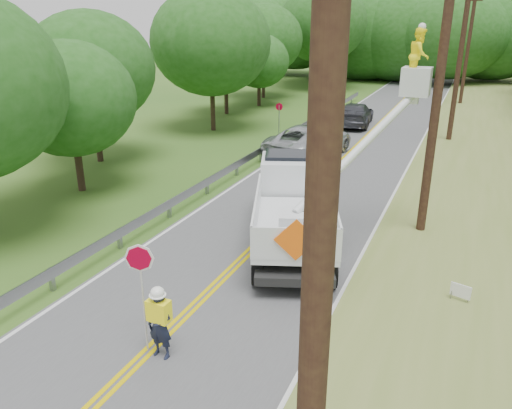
% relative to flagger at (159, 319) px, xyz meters
% --- Properties ---
extents(ground, '(140.00, 140.00, 0.00)m').
position_rel_flagger_xyz_m(ground, '(-0.37, 0.22, -0.98)').
color(ground, '#2C541B').
rests_on(ground, ground).
extents(road, '(7.20, 96.00, 0.03)m').
position_rel_flagger_xyz_m(road, '(-0.37, 14.22, -0.97)').
color(road, '#4D4E50').
rests_on(road, ground).
extents(guardrail, '(0.18, 48.00, 0.77)m').
position_rel_flagger_xyz_m(guardrail, '(-4.39, 15.13, -0.43)').
color(guardrail, gray).
rests_on(guardrail, ground).
extents(utility_poles, '(1.60, 43.30, 10.00)m').
position_rel_flagger_xyz_m(utility_poles, '(4.63, 17.24, 4.29)').
color(utility_poles, black).
rests_on(utility_poles, ground).
extents(tall_grass_verge, '(7.00, 96.00, 0.30)m').
position_rel_flagger_xyz_m(tall_grass_verge, '(6.73, 14.22, -0.83)').
color(tall_grass_verge, olive).
rests_on(tall_grass_verge, ground).
extents(treeline_left, '(11.43, 54.19, 10.83)m').
position_rel_flagger_xyz_m(treeline_left, '(-11.02, 32.11, 4.82)').
color(treeline_left, '#332319').
rests_on(treeline_left, ground).
extents(treeline_horizon, '(55.51, 14.02, 11.35)m').
position_rel_flagger_xyz_m(treeline_horizon, '(-0.06, 56.42, 4.52)').
color(treeline_horizon, '#1D4F14').
rests_on(treeline_horizon, ground).
extents(flagger, '(1.07, 0.41, 2.69)m').
position_rel_flagger_xyz_m(flagger, '(0.00, 0.00, 0.00)').
color(flagger, '#191E33').
rests_on(flagger, road).
extents(bucket_truck, '(5.95, 7.51, 6.96)m').
position_rel_flagger_xyz_m(bucket_truck, '(0.68, 7.80, 0.60)').
color(bucket_truck, black).
rests_on(bucket_truck, road).
extents(suv_silver, '(4.09, 6.66, 1.72)m').
position_rel_flagger_xyz_m(suv_silver, '(-2.37, 18.21, -0.10)').
color(suv_silver, '#B6B9BE').
rests_on(suv_silver, road).
extents(suv_darkgrey, '(2.75, 5.63, 1.58)m').
position_rel_flagger_xyz_m(suv_darkgrey, '(-1.92, 27.49, -0.17)').
color(suv_darkgrey, '#3A3B43').
rests_on(suv_darkgrey, road).
extents(stop_sign_permanent, '(0.48, 0.06, 2.26)m').
position_rel_flagger_xyz_m(stop_sign_permanent, '(-5.47, 21.50, 0.49)').
color(stop_sign_permanent, gray).
rests_on(stop_sign_permanent, ground).
extents(yard_sign, '(0.52, 0.17, 0.77)m').
position_rel_flagger_xyz_m(yard_sign, '(6.10, 4.74, -0.43)').
color(yard_sign, white).
rests_on(yard_sign, ground).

